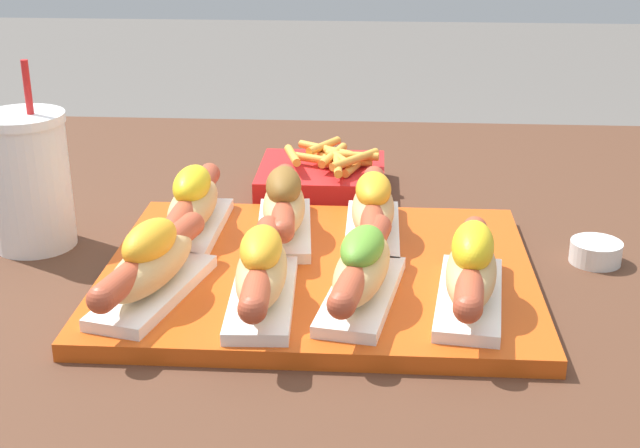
{
  "coord_description": "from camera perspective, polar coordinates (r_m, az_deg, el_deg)",
  "views": [
    {
      "loc": [
        0.08,
        -0.97,
        1.09
      ],
      "look_at": [
        0.02,
        -0.09,
        0.74
      ],
      "focal_mm": 50.0,
      "sensor_mm": 36.0,
      "label": 1
    }
  ],
  "objects": [
    {
      "name": "sauce_bowl",
      "position": [
        1.04,
        17.24,
        -1.65
      ],
      "size": [
        0.06,
        0.06,
        0.02
      ],
      "color": "white",
      "rests_on": "patio_table"
    },
    {
      "name": "hot_dog_1",
      "position": [
        0.85,
        -3.76,
        -2.99
      ],
      "size": [
        0.07,
        0.21,
        0.08
      ],
      "color": "white",
      "rests_on": "serving_tray"
    },
    {
      "name": "drink_cup",
      "position": [
        1.07,
        -18.13,
        2.66
      ],
      "size": [
        0.1,
        0.1,
        0.22
      ],
      "color": "white",
      "rests_on": "patio_table"
    },
    {
      "name": "serving_tray",
      "position": [
        0.95,
        -0.08,
        -3.21
      ],
      "size": [
        0.45,
        0.36,
        0.02
      ],
      "color": "#CC4C14",
      "rests_on": "patio_table"
    },
    {
      "name": "hot_dog_3",
      "position": [
        0.86,
        9.66,
        -2.89
      ],
      "size": [
        0.08,
        0.21,
        0.08
      ],
      "color": "white",
      "rests_on": "serving_tray"
    },
    {
      "name": "hot_dog_6",
      "position": [
        1.01,
        3.41,
        1.0
      ],
      "size": [
        0.06,
        0.21,
        0.07
      ],
      "color": "white",
      "rests_on": "serving_tray"
    },
    {
      "name": "hot_dog_4",
      "position": [
        1.03,
        -8.12,
        1.27
      ],
      "size": [
        0.06,
        0.21,
        0.08
      ],
      "color": "white",
      "rests_on": "serving_tray"
    },
    {
      "name": "hot_dog_0",
      "position": [
        0.88,
        -10.74,
        -2.52
      ],
      "size": [
        0.1,
        0.21,
        0.08
      ],
      "color": "white",
      "rests_on": "serving_tray"
    },
    {
      "name": "hot_dog_5",
      "position": [
        1.01,
        -2.32,
        1.2
      ],
      "size": [
        0.07,
        0.21,
        0.08
      ],
      "color": "white",
      "rests_on": "serving_tray"
    },
    {
      "name": "hot_dog_2",
      "position": [
        0.86,
        2.71,
        -2.86
      ],
      "size": [
        0.09,
        0.21,
        0.07
      ],
      "color": "white",
      "rests_on": "serving_tray"
    },
    {
      "name": "fries_basket",
      "position": [
        1.21,
        0.19,
        3.06
      ],
      "size": [
        0.17,
        0.16,
        0.06
      ],
      "color": "red",
      "rests_on": "patio_table"
    }
  ]
}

